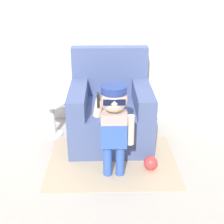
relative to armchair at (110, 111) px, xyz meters
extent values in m
plane|color=#ADA89E|center=(-0.12, -0.24, -0.35)|extent=(10.00, 10.00, 0.00)
cube|color=silver|center=(-0.12, 0.59, 0.95)|extent=(10.00, 0.05, 2.60)
cube|color=#475684|center=(0.00, -0.06, -0.13)|extent=(0.94, 0.98, 0.45)
cube|color=#475684|center=(0.00, 0.35, 0.40)|extent=(0.94, 0.17, 0.60)
cube|color=#475684|center=(-0.37, -0.14, 0.21)|extent=(0.19, 0.82, 0.23)
cube|color=#475684|center=(0.37, -0.14, 0.21)|extent=(0.19, 0.82, 0.23)
cylinder|color=#3356AD|center=(-0.05, -0.79, -0.18)|extent=(0.09, 0.09, 0.34)
cylinder|color=#3356AD|center=(0.08, -0.79, -0.18)|extent=(0.09, 0.09, 0.34)
cube|color=#3356AD|center=(0.02, -0.79, 0.11)|extent=(0.25, 0.14, 0.25)
cube|color=#B29993|center=(0.02, -0.79, 0.28)|extent=(0.25, 0.14, 0.11)
sphere|color=beige|center=(0.02, -0.79, 0.47)|extent=(0.25, 0.25, 0.25)
cylinder|color=navy|center=(0.02, -0.79, 0.56)|extent=(0.24, 0.24, 0.07)
cube|color=navy|center=(0.02, -0.67, 0.54)|extent=(0.14, 0.11, 0.01)
cube|color=#0F1433|center=(0.02, -0.90, 0.48)|extent=(0.20, 0.01, 0.05)
cylinder|color=beige|center=(0.18, -0.79, 0.15)|extent=(0.07, 0.07, 0.30)
cylinder|color=beige|center=(-0.13, -0.79, 0.39)|extent=(0.10, 0.07, 0.18)
cube|color=black|center=(-0.13, -0.81, 0.47)|extent=(0.02, 0.07, 0.13)
cylinder|color=white|center=(-0.72, 0.08, -0.34)|extent=(0.22, 0.22, 0.02)
cylinder|color=white|center=(-0.72, 0.08, -0.14)|extent=(0.06, 0.06, 0.43)
cylinder|color=white|center=(-0.72, 0.08, 0.09)|extent=(0.35, 0.35, 0.02)
cube|color=tan|center=(0.01, -0.54, -0.35)|extent=(1.37, 1.06, 0.01)
sphere|color=#D13838|center=(0.40, -0.70, -0.28)|extent=(0.15, 0.15, 0.15)
camera|label=1|loc=(-0.07, -3.42, 1.52)|focal=50.00mm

